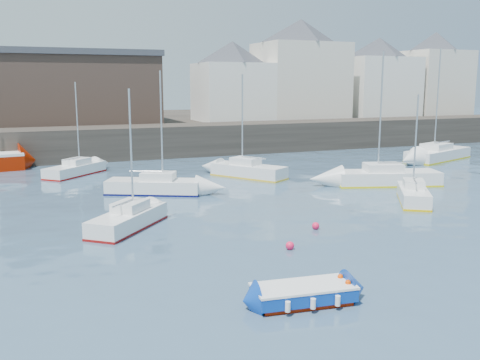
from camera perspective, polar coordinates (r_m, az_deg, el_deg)
name	(u,v)px	position (r m, az deg, el deg)	size (l,w,h in m)	color
water	(357,270)	(21.24, 12.39, -9.38)	(220.00, 220.00, 0.00)	#2D4760
quay_wall	(152,141)	(52.97, -9.39, 4.12)	(90.00, 5.00, 3.00)	#28231E
land_strip	(120,128)	(70.58, -12.63, 5.43)	(90.00, 32.00, 2.80)	#28231E
bldg_east_a	(300,69)	(66.38, 6.45, 11.72)	(13.36, 13.36, 11.80)	beige
bldg_east_b	(378,77)	(71.83, 14.51, 10.60)	(11.88, 11.88, 9.95)	white
bldg_east_c	(434,73)	(77.50, 19.98, 10.64)	(11.14, 11.14, 10.95)	beige
bldg_east_d	(233,81)	(62.12, -0.80, 10.56)	(11.14, 11.14, 8.95)	white
warehouse	(77,88)	(59.67, -16.97, 9.42)	(16.40, 10.40, 7.60)	#3D2D26
blue_dinghy	(303,293)	(17.81, 6.76, -11.91)	(3.46, 1.94, 0.63)	#8E1500
sailboat_a	(128,219)	(26.94, -11.81, -4.08)	(4.69, 5.06, 6.81)	white
sailboat_b	(154,186)	(35.05, -9.12, -0.62)	(6.32, 4.48, 7.84)	white
sailboat_c	(413,194)	(33.70, 18.01, -1.47)	(4.01, 4.91, 6.41)	white
sailboat_d	(387,177)	(38.93, 15.40, 0.29)	(7.56, 4.35, 9.19)	white
sailboat_f	(248,170)	(40.59, 0.88, 1.04)	(4.83, 6.02, 7.73)	white
sailboat_g	(438,154)	(53.12, 20.35, 2.63)	(8.40, 5.22, 10.14)	white
sailboat_h	(75,169)	(43.54, -17.15, 1.11)	(5.16, 5.22, 7.16)	white
buoy_near	(290,249)	(23.32, 5.34, -7.38)	(0.37, 0.37, 0.37)	#FF1949
buoy_mid	(316,229)	(26.60, 8.07, -5.21)	(0.37, 0.37, 0.37)	#FF1949
buoy_far	(121,194)	(35.46, -12.63, -1.45)	(0.41, 0.41, 0.41)	#FF1949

